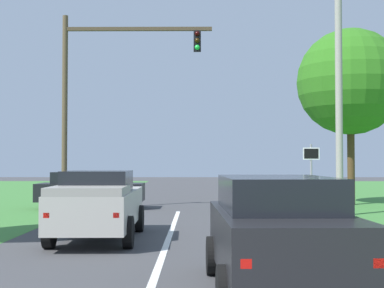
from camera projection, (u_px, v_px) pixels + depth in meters
name	position (u px, v px, depth m)	size (l,w,h in m)	color
ground_plane	(167.00, 242.00, 14.74)	(120.00, 120.00, 0.00)	#424244
red_suv_near	(278.00, 231.00, 9.18)	(2.34, 4.69, 1.88)	black
pickup_truck_lead	(99.00, 204.00, 15.20)	(2.24, 5.36, 1.88)	#B7B2A8
traffic_light	(100.00, 84.00, 24.53)	(6.60, 0.40, 8.57)	brown
keep_moving_sign	(311.00, 172.00, 20.29)	(0.60, 0.09, 2.77)	gray
oak_tree_right	(350.00, 82.00, 27.57)	(5.25, 5.25, 8.69)	#4C351E
crossing_suv_far	(90.00, 189.00, 25.21)	(4.73, 2.11, 1.66)	black
utility_pole_right	(339.00, 101.00, 21.95)	(0.28, 0.28, 8.99)	#9E998E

